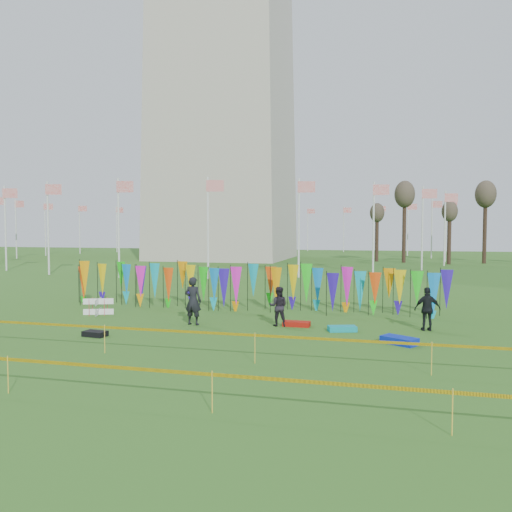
% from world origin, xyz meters
% --- Properties ---
extents(ground, '(160.00, 160.00, 0.00)m').
position_xyz_m(ground, '(0.00, 0.00, 0.00)').
color(ground, '#2D5819').
rests_on(ground, ground).
extents(flagpole_ring, '(57.40, 56.16, 8.00)m').
position_xyz_m(flagpole_ring, '(-14.00, 48.00, 4.00)').
color(flagpole_ring, silver).
rests_on(flagpole_ring, ground).
extents(banner_row, '(18.64, 0.64, 2.14)m').
position_xyz_m(banner_row, '(0.28, 6.80, 1.26)').
color(banner_row, black).
rests_on(banner_row, ground).
extents(caution_tape_near, '(26.00, 0.02, 0.90)m').
position_xyz_m(caution_tape_near, '(-0.22, -2.34, 0.78)').
color(caution_tape_near, yellow).
rests_on(caution_tape_near, ground).
extents(caution_tape_far, '(26.00, 0.02, 0.90)m').
position_xyz_m(caution_tape_far, '(-0.22, -6.35, 0.78)').
color(caution_tape_far, yellow).
rests_on(caution_tape_far, ground).
extents(box_kite, '(0.69, 0.69, 0.76)m').
position_xyz_m(box_kite, '(-5.92, 3.88, 0.38)').
color(box_kite, red).
rests_on(box_kite, ground).
extents(person_left, '(0.76, 0.59, 1.96)m').
position_xyz_m(person_left, '(-0.89, 2.75, 0.98)').
color(person_left, black).
rests_on(person_left, ground).
extents(person_mid, '(0.82, 0.55, 1.58)m').
position_xyz_m(person_mid, '(2.52, 3.36, 0.79)').
color(person_mid, black).
rests_on(person_mid, ground).
extents(person_right, '(1.06, 0.72, 1.67)m').
position_xyz_m(person_right, '(8.25, 3.80, 0.84)').
color(person_right, black).
rests_on(person_right, ground).
extents(kite_bag_blue, '(1.31, 1.13, 0.24)m').
position_xyz_m(kite_bag_blue, '(7.14, 1.22, 0.12)').
color(kite_bag_blue, '#0B26B2').
rests_on(kite_bag_blue, ground).
extents(kite_bag_red, '(1.08, 0.51, 0.20)m').
position_xyz_m(kite_bag_red, '(3.25, 3.45, 0.10)').
color(kite_bag_red, '#A9150B').
rests_on(kite_bag_red, ground).
extents(kite_bag_black, '(0.89, 0.59, 0.19)m').
position_xyz_m(kite_bag_black, '(-3.53, -0.21, 0.10)').
color(kite_bag_black, black).
rests_on(kite_bag_black, ground).
extents(kite_bag_teal, '(1.16, 0.81, 0.20)m').
position_xyz_m(kite_bag_teal, '(5.10, 2.90, 0.10)').
color(kite_bag_teal, '#0B93A0').
rests_on(kite_bag_teal, ground).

